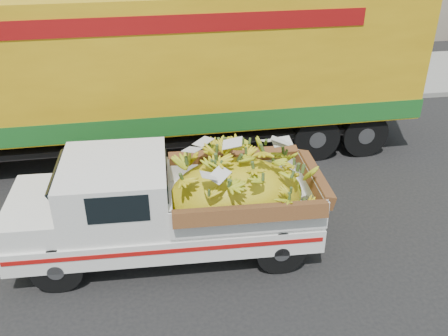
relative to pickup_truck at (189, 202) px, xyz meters
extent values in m
plane|color=black|center=(-0.36, 0.55, -0.96)|extent=(100.00, 100.00, 0.00)
cube|color=gray|center=(-0.36, 6.32, -0.89)|extent=(60.00, 0.25, 0.15)
cube|color=gray|center=(-0.36, 8.42, -0.89)|extent=(60.00, 4.00, 0.14)
cylinder|color=black|center=(-2.17, -0.72, -0.55)|extent=(0.83, 0.27, 0.83)
cylinder|color=black|center=(-2.12, 0.86, -0.55)|extent=(0.83, 0.27, 0.83)
cylinder|color=black|center=(1.41, -0.84, -0.55)|extent=(0.83, 0.27, 0.83)
cylinder|color=black|center=(1.47, 0.75, -0.55)|extent=(0.83, 0.27, 0.83)
cube|color=silver|center=(-0.41, 0.01, -0.36)|extent=(5.17, 2.02, 0.42)
cube|color=#A50F0C|center=(-0.44, -0.91, -0.29)|extent=(5.00, 0.18, 0.08)
cube|color=silver|center=(-2.92, 0.10, -0.47)|extent=(0.17, 1.81, 0.15)
cube|color=silver|center=(-2.50, 0.08, 0.05)|extent=(0.98, 1.77, 0.39)
cube|color=silver|center=(-1.19, 0.04, 0.34)|extent=(1.74, 1.83, 0.98)
cube|color=black|center=(-1.11, -0.85, 0.53)|extent=(0.93, 0.04, 0.46)
cube|color=silver|center=(0.90, -0.03, 0.13)|extent=(2.56, 1.93, 0.55)
ellipsoid|color=gold|center=(0.79, -0.03, 0.01)|extent=(2.31, 1.55, 1.39)
cylinder|color=black|center=(4.44, 2.95, -0.41)|extent=(1.11, 0.34, 1.10)
cylinder|color=black|center=(4.41, 4.95, -0.41)|extent=(1.11, 0.34, 1.10)
cylinder|color=black|center=(3.24, 2.93, -0.41)|extent=(1.11, 0.34, 1.10)
cylinder|color=black|center=(3.21, 4.93, -0.41)|extent=(1.11, 0.34, 1.10)
cube|color=black|center=(-0.27, 3.87, -0.18)|extent=(12.01, 1.20, 0.36)
cube|color=gold|center=(-0.27, 3.87, 1.42)|extent=(11.80, 2.69, 2.84)
cube|color=#1A5D1F|center=(-0.27, 3.87, 0.25)|extent=(11.86, 2.72, 0.45)
cube|color=maroon|center=(-0.25, 2.61, 2.39)|extent=(8.40, 0.16, 0.35)
camera|label=1|loc=(-0.53, -7.13, 4.63)|focal=40.00mm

